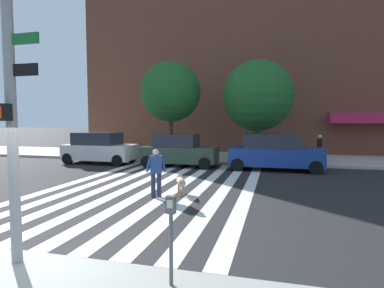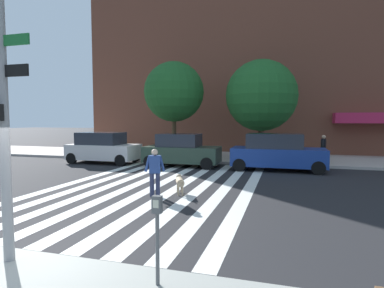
# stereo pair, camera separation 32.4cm
# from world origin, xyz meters

# --- Properties ---
(ground_plane) EXTENTS (160.00, 160.00, 0.00)m
(ground_plane) POSITION_xyz_m (0.00, 6.86, 0.00)
(ground_plane) COLOR #232326
(sidewalk_far) EXTENTS (80.00, 6.00, 0.15)m
(sidewalk_far) POSITION_xyz_m (0.00, 16.73, 0.07)
(sidewalk_far) COLOR #B5A9A0
(sidewalk_far) RESTS_ON ground_plane
(crosswalk_stripes) EXTENTS (7.65, 13.13, 0.01)m
(crosswalk_stripes) POSITION_xyz_m (-0.37, 6.86, 0.00)
(crosswalk_stripes) COLOR silver
(crosswalk_stripes) RESTS_ON ground_plane
(apartment_block) EXTENTS (36.81, 14.70, 22.53)m
(apartment_block) POSITION_xyz_m (6.74, 26.38, 11.26)
(apartment_block) COLOR brown
(apartment_block) RESTS_ON ground_plane
(traffic_light_pole) EXTENTS (0.74, 0.46, 5.80)m
(traffic_light_pole) POSITION_xyz_m (-0.12, -0.51, 3.52)
(traffic_light_pole) COLOR gray
(traffic_light_pole) RESTS_ON sidewalk_near
(parking_meter_third_along) EXTENTS (0.14, 0.11, 1.36)m
(parking_meter_third_along) POSITION_xyz_m (2.72, -0.51, 1.03)
(parking_meter_third_along) COLOR #515456
(parking_meter_third_along) RESTS_ON sidewalk_near
(parked_car_near_curb) EXTENTS (4.22, 2.06, 1.87)m
(parked_car_near_curb) POSITION_xyz_m (-6.15, 12.29, 0.92)
(parked_car_near_curb) COLOR silver
(parked_car_near_curb) RESTS_ON ground_plane
(parked_car_behind_first) EXTENTS (4.23, 1.98, 1.85)m
(parked_car_behind_first) POSITION_xyz_m (-1.12, 12.29, 0.89)
(parked_car_behind_first) COLOR #293C2E
(parked_car_behind_first) RESTS_ON ground_plane
(parked_car_third_in_line) EXTENTS (4.75, 2.00, 1.92)m
(parked_car_third_in_line) POSITION_xyz_m (4.11, 12.29, 0.94)
(parked_car_third_in_line) COLOR navy
(parked_car_third_in_line) RESTS_ON ground_plane
(street_tree_nearest) EXTENTS (3.89, 3.89, 6.23)m
(street_tree_nearest) POSITION_xyz_m (-2.49, 14.94, 4.43)
(street_tree_nearest) COLOR #4C3823
(street_tree_nearest) RESTS_ON sidewalk_far
(street_tree_middle) EXTENTS (4.38, 4.38, 6.16)m
(street_tree_middle) POSITION_xyz_m (3.04, 15.42, 4.11)
(street_tree_middle) COLOR #4C3823
(street_tree_middle) RESTS_ON sidewalk_far
(pedestrian_dog_walker) EXTENTS (0.68, 0.37, 1.64)m
(pedestrian_dog_walker) POSITION_xyz_m (0.27, 5.18, 0.93)
(pedestrian_dog_walker) COLOR #282D4C
(pedestrian_dog_walker) RESTS_ON ground_plane
(dog_on_leash) EXTENTS (0.54, 1.02, 0.65)m
(dog_on_leash) POSITION_xyz_m (0.96, 5.83, 0.44)
(dog_on_leash) COLOR tan
(dog_on_leash) RESTS_ON ground_plane
(pedestrian_bystander) EXTENTS (0.32, 0.71, 1.64)m
(pedestrian_bystander) POSITION_xyz_m (6.56, 14.34, 1.08)
(pedestrian_bystander) COLOR black
(pedestrian_bystander) RESTS_ON sidewalk_far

